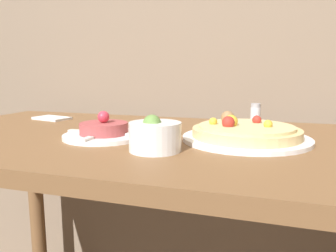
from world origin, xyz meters
name	(u,v)px	position (x,y,z in m)	size (l,w,h in m)	color
dining_table	(153,176)	(0.00, 0.36, 0.67)	(1.40, 0.71, 0.78)	brown
pizza_plate	(245,133)	(0.23, 0.37, 0.80)	(0.31, 0.31, 0.07)	white
tartare_plate	(104,132)	(-0.11, 0.30, 0.80)	(0.21, 0.21, 0.07)	white
small_bowl	(155,135)	(0.06, 0.21, 0.82)	(0.11, 0.11, 0.08)	white
napkin	(52,118)	(-0.44, 0.53, 0.79)	(0.14, 0.10, 0.01)	white
salt_shaker	(255,115)	(0.25, 0.58, 0.82)	(0.03, 0.03, 0.07)	silver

